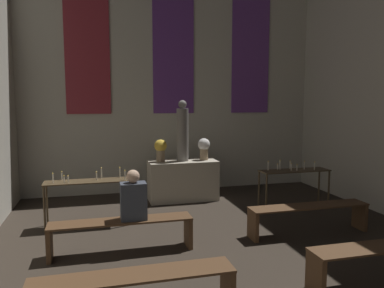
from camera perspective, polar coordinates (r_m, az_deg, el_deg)
name	(u,v)px	position (r m, az deg, el deg)	size (l,w,h in m)	color
wall_back	(173,67)	(8.92, -2.94, 11.60)	(7.08, 0.16, 5.76)	#B2AD9E
altar	(183,180)	(8.11, -1.43, -5.54)	(1.46, 0.65, 0.85)	#ADA38E
statue	(183,133)	(7.96, -1.45, 1.74)	(0.25, 0.25, 1.29)	slate
flower_vase_left	(161,149)	(7.90, -4.81, -0.73)	(0.26, 0.26, 0.47)	#937A5B
flower_vase_right	(204,147)	(8.11, 1.83, -0.51)	(0.26, 0.26, 0.47)	#937A5B
candle_rack_left	(87,187)	(6.65, -15.72, -6.31)	(1.40, 0.39, 0.98)	#473823
candle_rack_right	(294,175)	(7.64, 15.30, -4.63)	(1.40, 0.39, 0.98)	#473823
pew_third_left	(134,287)	(3.92, -8.80, -20.73)	(1.99, 0.36, 0.47)	#4C331E
pew_back_left	(122,229)	(5.47, -10.65, -12.62)	(1.99, 0.36, 0.47)	#4C331E
pew_back_right	(309,213)	(6.37, 17.36, -10.03)	(1.99, 0.36, 0.47)	#4C331E
person_seated	(133,198)	(5.36, -8.92, -8.14)	(0.36, 0.24, 0.71)	#383D47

